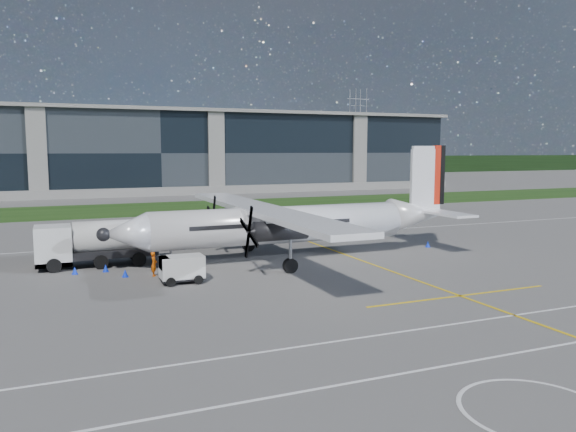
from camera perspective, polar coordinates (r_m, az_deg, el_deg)
name	(u,v)px	position (r m, az deg, el deg)	size (l,w,h in m)	color
ground	(204,213)	(73.03, -8.55, 0.30)	(400.00, 400.00, 0.00)	#5E5C59
grass_strip	(190,207)	(80.77, -9.93, 0.90)	(400.00, 18.00, 0.04)	#17390F
terminal_building	(152,153)	(111.82, -13.65, 6.24)	(120.00, 20.00, 15.00)	black
tree_line	(119,167)	(171.41, -16.77, 4.74)	(400.00, 6.00, 6.00)	black
pylon_east	(358,131)	(207.65, 7.09, 8.58)	(9.00, 4.60, 30.00)	gray
yellow_taxiway_centerline	(330,249)	(46.06, 4.29, -3.38)	(0.20, 70.00, 0.01)	yellow
white_lane_line	(532,350)	(25.35, 23.53, -12.40)	(90.00, 0.15, 0.01)	white
turboprop_aircraft	(293,203)	(41.31, 0.48, 1.38)	(27.14, 28.15, 8.44)	white
fuel_tanker_truck	(88,244)	(41.34, -19.67, -2.70)	(8.46, 2.75, 3.17)	silver
baggage_tug	(182,269)	(34.95, -10.72, -5.34)	(2.78, 1.67, 1.67)	white
ground_crew_person	(154,262)	(37.15, -13.47, -4.59)	(0.74, 0.53, 1.81)	#F25907
safety_cone_tail	(428,244)	(48.32, 14.02, -2.79)	(0.36, 0.36, 0.50)	#0D2EE5
safety_cone_fwd	(75,271)	(39.31, -20.86, -5.20)	(0.36, 0.36, 0.50)	#0D2EE5
safety_cone_stbdwing	(206,231)	(54.91, -8.32, -1.54)	(0.36, 0.36, 0.50)	#0D2EE5
safety_cone_nose_stbd	(106,268)	(39.44, -18.04, -5.05)	(0.36, 0.36, 0.50)	#0D2EE5
safety_cone_nose_port	(125,273)	(37.47, -16.21, -5.60)	(0.36, 0.36, 0.50)	#0D2EE5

